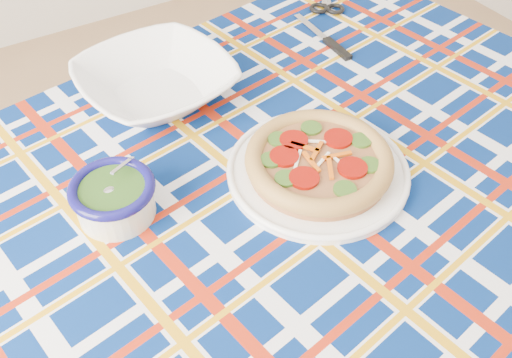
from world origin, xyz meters
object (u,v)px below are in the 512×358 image
dining_table (238,246)px  pesto_bowl (114,196)px  serving_bowl (156,82)px  main_focaccia_plate (319,161)px

dining_table → pesto_bowl: bearing=136.5°
pesto_bowl → serving_bowl: bearing=53.5°
dining_table → serving_bowl: (0.02, 0.38, 0.12)m
dining_table → serving_bowl: size_ratio=6.02×
pesto_bowl → serving_bowl: pesto_bowl is taller
pesto_bowl → main_focaccia_plate: bearing=-16.1°
pesto_bowl → dining_table: bearing=-33.4°
main_focaccia_plate → serving_bowl: 0.40m
dining_table → pesto_bowl: (-0.17, 0.12, 0.13)m
main_focaccia_plate → pesto_bowl: size_ratio=2.37×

